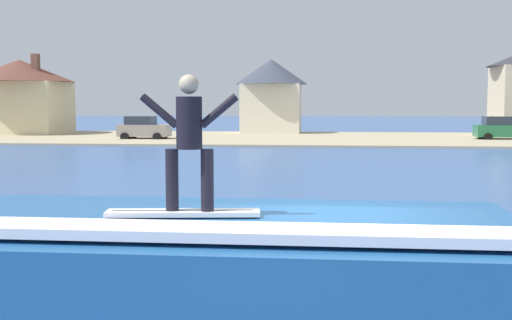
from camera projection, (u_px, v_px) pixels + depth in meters
wave_crest at (222, 269)px, 8.96m from camera, size 8.02×4.16×1.55m
surfboard at (183, 213)px, 8.33m from camera, size 1.94×0.62×0.06m
surfer at (189, 135)px, 8.22m from camera, size 1.23×0.32×1.68m
shoreline_bank at (328, 138)px, 52.75m from camera, size 120.00×19.42×0.15m
car_near_shore at (143, 128)px, 51.21m from camera, size 3.84×2.29×1.86m
car_far_shore at (503, 128)px, 50.42m from camera, size 4.17×2.26×1.86m
house_with_chimney at (20, 92)px, 59.04m from camera, size 9.55×9.55×7.08m
house_small_cottage at (271, 92)px, 60.60m from camera, size 6.52×6.52×6.77m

